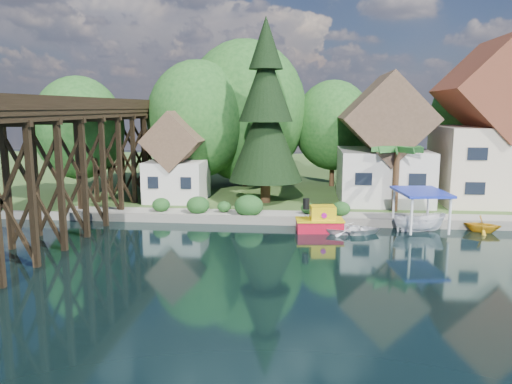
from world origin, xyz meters
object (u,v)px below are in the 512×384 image
boat_canopy (420,214)px  boat_yellow (482,223)px  shed (177,163)px  house_left (384,148)px  house_center (491,134)px  palm_tree (397,151)px  conifer (266,115)px  boat_white_a (353,228)px  tugboat (320,221)px  trestle_bridge (72,155)px

boat_canopy → boat_yellow: boat_canopy is taller
shed → house_left: bearing=4.8°
house_center → palm_tree: 9.99m
palm_tree → boat_canopy: 6.21m
conifer → boat_white_a: conifer is taller
house_left → shed: (-18.00, -1.50, -1.31)m
conifer → house_center: bearing=6.6°
conifer → tugboat: conifer is taller
trestle_bridge → palm_tree: 24.24m
boat_white_a → tugboat: bearing=80.7°
house_left → palm_tree: size_ratio=2.02×
house_center → shed: size_ratio=1.77×
house_center → conifer: size_ratio=0.89×
conifer → boat_yellow: conifer is taller
boat_yellow → conifer: bearing=83.8°
trestle_bridge → boat_yellow: trestle_bridge is taller
trestle_bridge → boat_canopy: (24.30, 1.78, -4.09)m
shed → palm_tree: 18.65m
shed → boat_yellow: size_ratio=3.23×
palm_tree → boat_canopy: (0.93, -4.66, -4.01)m
house_left → tugboat: 12.02m
house_center → conifer: (-19.15, -2.23, 1.57)m
house_left → palm_tree: house_left is taller
tugboat → boat_canopy: bearing=5.0°
house_left → conifer: 10.69m
trestle_bridge → house_center: (32.00, 11.33, 1.07)m
house_left → boat_white_a: bearing=-108.7°
trestle_bridge → conifer: conifer is taller
boat_canopy → trestle_bridge: bearing=-175.8°
tugboat → boat_yellow: (11.29, 0.91, -0.08)m
trestle_bridge → house_center: house_center is taller
palm_tree → boat_canopy: bearing=-78.7°
boat_white_a → shed: bearing=59.4°
trestle_bridge → shed: 10.69m
house_center → palm_tree: size_ratio=2.55×
house_left → boat_white_a: 11.58m
trestle_bridge → boat_white_a: bearing=2.4°
trestle_bridge → house_center: 33.96m
boat_canopy → house_center: bearing=51.1°
conifer → house_left: bearing=9.7°
palm_tree → boat_yellow: (5.28, -4.35, -4.62)m
palm_tree → boat_white_a: (-3.75, -5.61, -4.88)m
boat_yellow → house_left: bearing=50.6°
boat_canopy → conifer: bearing=147.4°
boat_white_a → boat_canopy: 4.86m
conifer → tugboat: (4.51, -7.92, -7.27)m
trestle_bridge → boat_canopy: trestle_bridge is taller
house_center → shed: bearing=-175.8°
house_left → conifer: conifer is taller
boat_canopy → shed: bearing=158.6°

